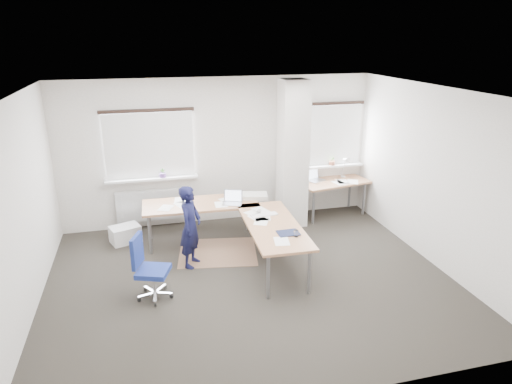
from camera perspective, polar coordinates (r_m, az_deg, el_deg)
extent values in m
plane|color=black|center=(7.06, -0.70, -10.91)|extent=(6.00, 6.00, 0.00)
cube|color=beige|center=(8.82, -4.61, 5.09)|extent=(6.00, 0.04, 2.80)
cube|color=beige|center=(4.29, 7.31, -10.86)|extent=(6.00, 0.04, 2.80)
cube|color=beige|center=(6.50, -27.42, -2.27)|extent=(0.04, 5.00, 2.80)
cube|color=beige|center=(7.71, 21.47, 1.72)|extent=(0.04, 5.00, 2.80)
cube|color=white|center=(6.15, -0.81, 12.29)|extent=(6.00, 5.00, 0.04)
cube|color=beige|center=(8.62, 4.61, 4.69)|extent=(0.50, 0.50, 2.78)
cube|color=white|center=(8.63, -13.18, 5.69)|extent=(1.60, 0.04, 1.20)
cube|color=white|center=(8.59, -13.17, 5.63)|extent=(1.60, 0.02, 1.20)
cube|color=white|center=(8.72, -12.86, 1.63)|extent=(1.70, 0.20, 0.04)
cube|color=white|center=(9.40, 9.44, 7.03)|extent=(1.20, 0.04, 1.20)
cube|color=white|center=(9.36, 9.53, 6.97)|extent=(1.20, 0.02, 1.20)
cube|color=white|center=(9.48, 9.40, 3.27)|extent=(1.30, 0.20, 0.04)
cube|color=silver|center=(8.91, -12.62, -1.58)|extent=(1.40, 0.10, 0.60)
cylinder|color=#6B4292|center=(8.69, -11.57, 2.07)|extent=(0.12, 0.12, 0.08)
imported|color=#3B712D|center=(8.68, -11.59, 2.34)|extent=(0.09, 0.06, 0.17)
cylinder|color=brown|center=(9.45, 9.47, 3.59)|extent=(0.12, 0.12, 0.08)
imported|color=#3B712D|center=(9.44, 9.48, 3.84)|extent=(0.09, 0.07, 0.17)
cube|color=brown|center=(7.89, -4.79, -7.50)|extent=(1.46, 1.30, 0.01)
cube|color=white|center=(8.51, -16.02, -5.08)|extent=(0.59, 0.50, 0.30)
cube|color=#966540|center=(8.06, -6.95, -1.50)|extent=(2.02, 0.86, 0.04)
cube|color=#966540|center=(7.13, 2.13, -4.21)|extent=(0.86, 2.02, 0.04)
cylinder|color=gray|center=(7.90, -13.13, -5.21)|extent=(0.05, 0.05, 0.69)
cylinder|color=gray|center=(8.45, -13.15, -3.56)|extent=(0.05, 0.05, 0.69)
cylinder|color=gray|center=(8.59, -1.08, -2.63)|extent=(0.05, 0.05, 0.69)
cylinder|color=gray|center=(6.44, 1.53, -10.54)|extent=(0.05, 0.05, 0.69)
cylinder|color=gray|center=(6.60, 6.67, -9.91)|extent=(0.05, 0.05, 0.69)
cylinder|color=gray|center=(8.14, 2.54, -3.93)|extent=(0.05, 0.05, 0.69)
cube|color=#B7B7BC|center=(7.95, -2.99, -1.47)|extent=(0.39, 0.33, 0.01)
cube|color=#B7B7BC|center=(8.02, -2.87, -0.43)|extent=(0.32, 0.16, 0.22)
cube|color=silver|center=(8.02, -2.87, -0.43)|extent=(0.28, 0.13, 0.19)
cube|color=white|center=(7.45, 1.05, -2.89)|extent=(0.46, 0.20, 0.02)
cube|color=#121933|center=(6.82, 4.05, -5.12)|extent=(0.32, 0.24, 0.01)
cube|color=silver|center=(8.24, -0.18, -0.48)|extent=(0.51, 0.41, 0.07)
imported|color=white|center=(7.52, 0.43, -2.46)|extent=(0.07, 0.07, 0.07)
cylinder|color=silver|center=(6.71, 5.03, -5.18)|extent=(0.07, 0.07, 0.10)
cube|color=#966540|center=(9.32, 9.64, 1.25)|extent=(1.50, 0.93, 0.04)
cylinder|color=gray|center=(8.94, 7.19, -1.91)|extent=(0.05, 0.05, 0.69)
cylinder|color=gray|center=(9.59, 13.33, -0.81)|extent=(0.05, 0.05, 0.69)
cylinder|color=gray|center=(9.34, 5.60, -0.91)|extent=(0.05, 0.05, 0.69)
cylinder|color=gray|center=(9.96, 11.60, 0.08)|extent=(0.05, 0.05, 0.69)
cube|color=#B7B7BC|center=(9.27, 7.57, 1.43)|extent=(0.40, 0.36, 0.01)
cube|color=#B7B7BC|center=(9.31, 7.06, 2.25)|extent=(0.31, 0.19, 0.22)
cube|color=silver|center=(9.31, 7.06, 2.25)|extent=(0.27, 0.16, 0.19)
cylinder|color=silver|center=(9.62, 10.81, 1.92)|extent=(0.10, 0.10, 0.02)
cylinder|color=silver|center=(9.56, 10.89, 3.01)|extent=(0.02, 0.16, 0.38)
cylinder|color=silver|center=(9.40, 11.27, 4.10)|extent=(0.02, 0.29, 0.13)
cone|color=silver|center=(9.29, 11.63, 3.75)|extent=(0.14, 0.16, 0.17)
cube|color=navy|center=(6.58, -12.71, -9.66)|extent=(0.53, 0.53, 0.07)
cube|color=navy|center=(6.51, -14.66, -7.12)|extent=(0.18, 0.36, 0.45)
cylinder|color=silver|center=(6.66, -12.60, -10.95)|extent=(0.05, 0.05, 0.31)
cylinder|color=black|center=(6.71, -10.52, -12.70)|extent=(0.06, 0.04, 0.05)
cylinder|color=black|center=(6.93, -11.32, -11.62)|extent=(0.05, 0.06, 0.05)
cylinder|color=black|center=(6.94, -13.64, -11.76)|extent=(0.05, 0.06, 0.05)
cylinder|color=black|center=(6.72, -14.42, -12.94)|extent=(0.06, 0.04, 0.05)
cylinder|color=black|center=(6.57, -12.46, -13.57)|extent=(0.03, 0.06, 0.05)
imported|color=black|center=(7.26, -8.19, -4.30)|extent=(0.51, 0.58, 1.34)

